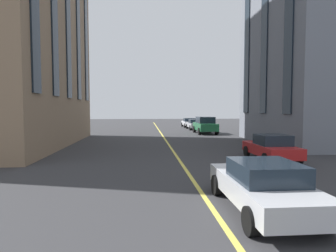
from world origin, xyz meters
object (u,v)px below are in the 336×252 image
car_white_trailing (189,122)px  car_silver_oncoming (195,124)px  car_green_mid (205,125)px  car_red_near (271,147)px  car_silver_parked_a (263,185)px

car_white_trailing → car_silver_oncoming: bearing=180.0°
car_green_mid → car_red_near: size_ratio=1.21×
car_silver_oncoming → car_white_trailing: size_ratio=1.00×
car_red_near → car_white_trailing: (27.87, 0.00, 0.00)m
car_red_near → car_silver_oncoming: 22.82m
car_silver_parked_a → car_silver_oncoming: (30.08, -3.60, 0.00)m
car_red_near → car_silver_oncoming: bearing=0.0°
car_silver_parked_a → car_white_trailing: 35.32m
car_green_mid → car_white_trailing: bearing=-0.0°
car_silver_parked_a → car_green_mid: bearing=-8.6°
car_silver_oncoming → car_white_trailing: same height
car_green_mid → car_red_near: 16.53m
car_green_mid → car_silver_parked_a: bearing=171.4°
car_green_mid → car_red_near: car_green_mid is taller
car_red_near → car_white_trailing: size_ratio=0.89×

